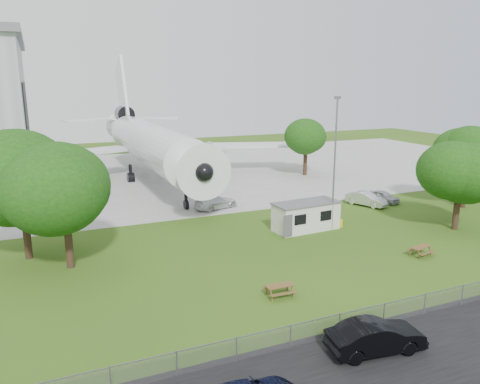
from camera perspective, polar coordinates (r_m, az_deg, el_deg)
name	(u,v)px	position (r m, az deg, el deg)	size (l,w,h in m)	color
ground	(286,267)	(35.10, 5.63, -9.13)	(160.00, 160.00, 0.00)	#446A1A
asphalt_strip	(415,362)	(25.80, 20.52, -18.79)	(120.00, 8.00, 0.02)	black
concrete_apron	(160,175)	(69.45, -9.71, 2.07)	(120.00, 46.00, 0.03)	#B7B7B2
airliner	(148,142)	(66.11, -11.12, 6.06)	(46.36, 47.73, 17.69)	white
site_cabin	(306,216)	(43.46, 8.05, -2.90)	(6.84, 3.12, 2.62)	silver
picnic_west	(280,296)	(30.72, 4.84, -12.52)	(1.80, 1.50, 0.76)	brown
picnic_east	(420,256)	(39.77, 21.12, -7.25)	(1.80, 1.50, 0.76)	brown
fence	(369,328)	(28.02, 15.42, -15.70)	(58.00, 0.04, 1.30)	gray
lamp_mast	(334,166)	(42.72, 11.44, 3.14)	(0.16, 0.16, 12.00)	slate
tree_west_big	(21,182)	(38.55, -25.14, 1.09)	(9.15, 9.15, 10.62)	#382619
tree_west_small	(64,190)	(35.45, -20.66, 0.24)	(7.72, 7.72, 9.73)	#382619
tree_east_front	(461,171)	(46.64, 25.32, 2.34)	(7.54, 7.54, 9.28)	#382619
tree_east_back	(469,152)	(55.35, 26.10, 4.36)	(6.55, 6.55, 9.31)	#382619
tree_far_apron	(306,139)	(68.26, 8.04, 6.44)	(6.54, 6.54, 8.59)	#382619
car_centre_sedan	(376,337)	(25.57, 16.22, -16.63)	(1.76, 5.04, 1.66)	black
car_ne_hatch	(383,197)	(55.36, 17.06, -0.53)	(1.55, 3.85, 1.31)	#A9ABB0
car_ne_sedan	(366,199)	(53.27, 15.13, -0.84)	(1.56, 4.48, 1.48)	silver
car_apron_van	(216,202)	(50.30, -2.93, -1.25)	(1.99, 4.90, 1.42)	white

